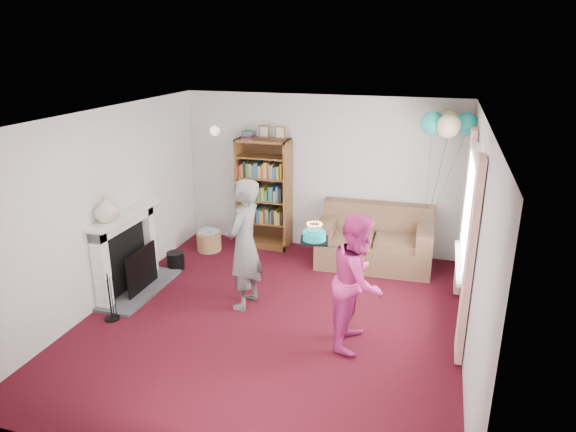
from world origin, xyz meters
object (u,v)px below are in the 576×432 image
(bookcase, at_px, (264,194))
(sofa, at_px, (375,243))
(person_magenta, at_px, (358,281))
(birthday_cake, at_px, (314,236))
(person_striped, at_px, (244,245))

(bookcase, height_order, sofa, bookcase)
(person_magenta, relative_size, birthday_cake, 4.87)
(sofa, relative_size, person_striped, 1.00)
(birthday_cake, bearing_deg, person_magenta, -23.34)
(bookcase, bearing_deg, sofa, -7.02)
(sofa, distance_m, person_magenta, 2.32)
(sofa, bearing_deg, person_magenta, -89.58)
(bookcase, xyz_separation_m, birthday_cake, (1.40, -2.27, 0.26))
(person_striped, bearing_deg, birthday_cake, 83.07)
(person_magenta, bearing_deg, person_striped, 75.12)
(person_striped, bearing_deg, person_magenta, 78.96)
(bookcase, distance_m, person_magenta, 3.19)
(sofa, height_order, birthday_cake, birthday_cake)
(bookcase, distance_m, birthday_cake, 2.68)
(sofa, distance_m, person_striped, 2.37)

